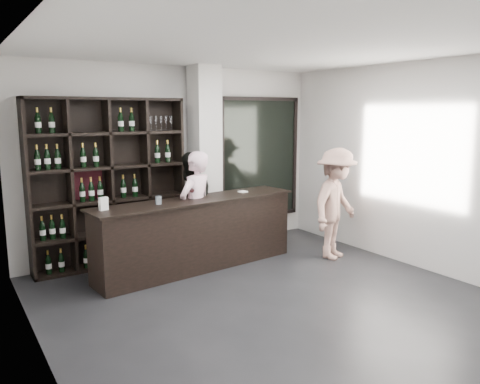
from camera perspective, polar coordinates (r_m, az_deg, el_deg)
floor at (r=5.52m, az=5.34°, el=-13.91°), size 5.00×5.50×0.01m
wine_shelf at (r=6.89m, az=-15.64°, el=1.03°), size 2.20×0.35×2.40m
structural_column at (r=7.35m, az=-4.27°, el=3.86°), size 0.40×0.40×2.90m
glass_panel at (r=8.17m, az=2.42°, el=4.12°), size 1.60×0.08×2.10m
tasting_counter at (r=6.65m, az=-5.21°, el=-5.09°), size 3.05×0.64×1.00m
taster_pink at (r=6.67m, az=-5.42°, el=-2.15°), size 0.72×0.61×1.66m
taster_black at (r=6.93m, az=-6.05°, el=-1.85°), size 0.89×0.75×1.63m
customer at (r=7.17m, az=11.62°, el=-1.42°), size 1.23×0.96×1.68m
wine_glass at (r=6.51m, az=-5.89°, el=0.08°), size 0.11×0.11×0.22m
spit_cup at (r=6.23m, az=-9.92°, el=-0.99°), size 0.09×0.09×0.11m
napkin_stack at (r=7.05m, az=0.33°, el=0.04°), size 0.12×0.12×0.02m
card_stand at (r=6.00m, az=-16.31°, el=-1.39°), size 0.12×0.08×0.16m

